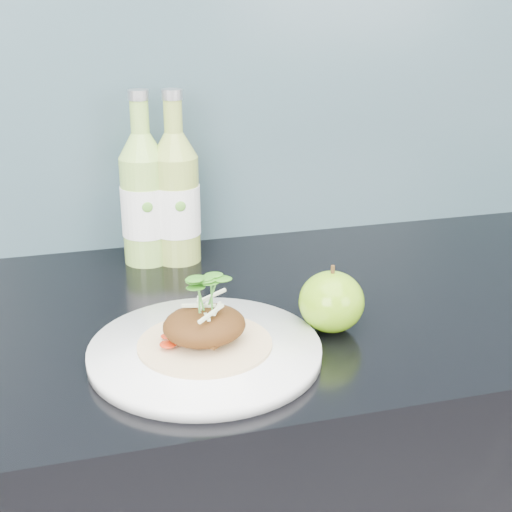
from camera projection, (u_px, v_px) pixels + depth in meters
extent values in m
cube|color=#6895A4|center=(166.00, 32.00, 1.12)|extent=(4.00, 0.02, 0.70)
cylinder|color=white|center=(205.00, 351.00, 0.85)|extent=(0.32, 0.32, 0.02)
cylinder|color=tan|center=(205.00, 344.00, 0.85)|extent=(0.16, 0.16, 0.00)
ellipsoid|color=#532E0F|center=(204.00, 325.00, 0.84)|extent=(0.10, 0.08, 0.04)
ellipsoid|color=#529510|center=(331.00, 302.00, 0.91)|extent=(0.10, 0.10, 0.08)
cylinder|color=#472D14|center=(333.00, 271.00, 0.89)|extent=(0.01, 0.00, 0.01)
cylinder|color=#8EBF4F|center=(145.00, 211.00, 1.13)|extent=(0.10, 0.10, 0.17)
cone|color=#8EBF4F|center=(141.00, 145.00, 1.09)|extent=(0.07, 0.07, 0.04)
cylinder|color=#8EBF4F|center=(139.00, 117.00, 1.07)|extent=(0.03, 0.03, 0.05)
cylinder|color=silver|center=(138.00, 95.00, 1.06)|extent=(0.03, 0.03, 0.02)
cylinder|color=white|center=(145.00, 210.00, 1.13)|extent=(0.10, 0.10, 0.08)
ellipsoid|color=#59A533|center=(147.00, 207.00, 1.09)|extent=(0.02, 0.00, 0.02)
cylinder|color=#91A846|center=(177.00, 210.00, 1.13)|extent=(0.08, 0.08, 0.17)
cone|color=#91A846|center=(174.00, 145.00, 1.09)|extent=(0.07, 0.07, 0.04)
cylinder|color=#91A846|center=(173.00, 116.00, 1.08)|extent=(0.03, 0.03, 0.05)
cylinder|color=silver|center=(172.00, 94.00, 1.07)|extent=(0.03, 0.03, 0.02)
cylinder|color=white|center=(177.00, 209.00, 1.13)|extent=(0.08, 0.08, 0.08)
ellipsoid|color=#59A533|center=(180.00, 206.00, 1.09)|extent=(0.02, 0.00, 0.02)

